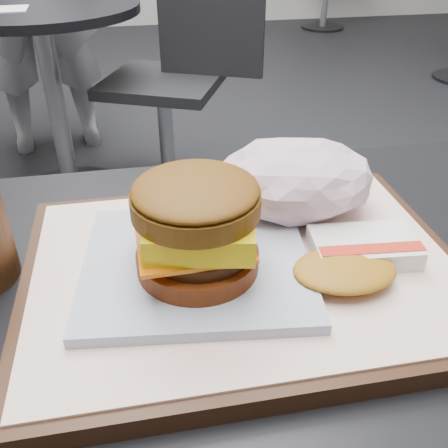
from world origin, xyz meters
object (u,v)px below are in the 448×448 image
Objects in this scene: serving_tray at (244,272)px; breakfast_sandwich at (197,236)px; crumpled_wrapper at (296,179)px; hash_brown at (355,257)px; neighbor_chair at (180,68)px; neighbor_table at (48,63)px.

serving_tray is 1.83× the size of breakfast_sandwich.
crumpled_wrapper is (0.11, 0.09, -0.00)m from breakfast_sandwich.
breakfast_sandwich is at bearing -142.08° from crumpled_wrapper.
hash_brown is 0.11m from crumpled_wrapper.
neighbor_chair is at bearing 84.68° from breakfast_sandwich.
breakfast_sandwich is at bearing -78.35° from neighbor_table.
hash_brown is at bearing -77.23° from crumpled_wrapper.
neighbor_chair reaches higher than hash_brown.
crumpled_wrapper is (0.07, 0.08, 0.04)m from serving_tray.
serving_tray is 0.43× the size of neighbor_chair.
serving_tray is at bearing -93.84° from neighbor_chair.
neighbor_chair is (0.01, 1.60, -0.29)m from hash_brown.
neighbor_chair reaches higher than neighbor_table.
neighbor_table is 0.48m from neighbor_chair.
neighbor_chair is (0.48, -0.02, -0.04)m from neighbor_table.
crumpled_wrapper is 1.60m from neighbor_table.
crumpled_wrapper reaches higher than neighbor_table.
serving_tray is 0.11m from crumpled_wrapper.
hash_brown is (0.09, -0.02, 0.02)m from serving_tray.
breakfast_sandwich is 0.28× the size of neighbor_table.
breakfast_sandwich is 1.33× the size of crumpled_wrapper.
neighbor_table is at bearing 103.14° from serving_tray.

